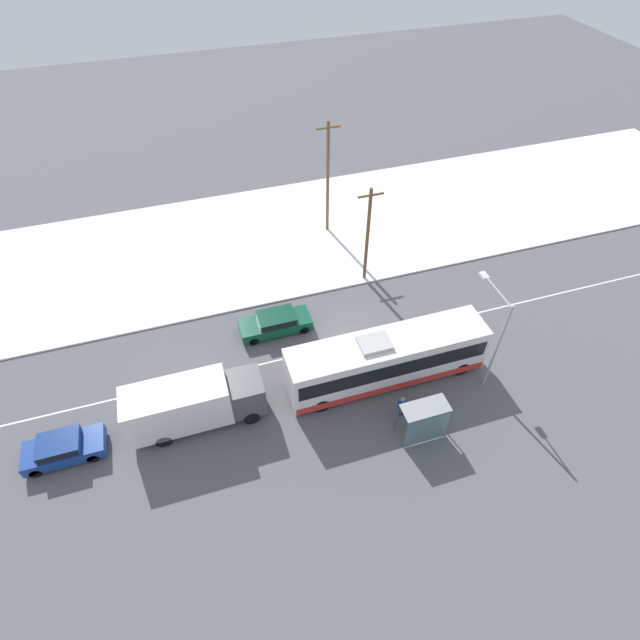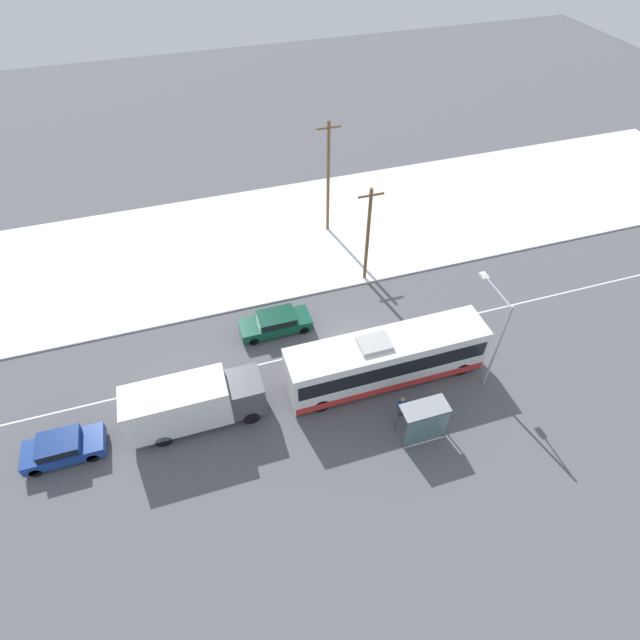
{
  "view_description": "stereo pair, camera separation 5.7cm",
  "coord_description": "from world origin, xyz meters",
  "px_view_note": "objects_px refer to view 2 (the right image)",
  "views": [
    {
      "loc": [
        -8.48,
        -20.06,
        24.29
      ],
      "look_at": [
        -1.78,
        1.3,
        1.4
      ],
      "focal_mm": 28.0,
      "sensor_mm": 36.0,
      "label": 1
    },
    {
      "loc": [
        -8.43,
        -20.08,
        24.29
      ],
      "look_at": [
        -1.78,
        1.3,
        1.4
      ],
      "focal_mm": 28.0,
      "sensor_mm": 36.0,
      "label": 2
    }
  ],
  "objects_px": {
    "utility_pole_snowlot": "(328,178)",
    "pedestrian_at_stop": "(402,405)",
    "box_truck": "(192,403)",
    "sedan_car": "(276,322)",
    "bus_shelter": "(426,420)",
    "streetlamp": "(495,327)",
    "parked_car_near_truck": "(62,447)",
    "city_bus": "(386,359)",
    "utility_pole_roadside": "(368,235)"
  },
  "relations": [
    {
      "from": "utility_pole_snowlot",
      "to": "pedestrian_at_stop",
      "type": "bearing_deg",
      "value": -94.96
    },
    {
      "from": "box_truck",
      "to": "sedan_car",
      "type": "xyz_separation_m",
      "value": [
        5.98,
        5.53,
        -0.96
      ]
    },
    {
      "from": "sedan_car",
      "to": "utility_pole_snowlot",
      "type": "distance_m",
      "value": 12.59
    },
    {
      "from": "bus_shelter",
      "to": "streetlamp",
      "type": "distance_m",
      "value": 6.47
    },
    {
      "from": "parked_car_near_truck",
      "to": "streetlamp",
      "type": "relative_size",
      "value": 0.63
    },
    {
      "from": "pedestrian_at_stop",
      "to": "streetlamp",
      "type": "xyz_separation_m",
      "value": [
        5.76,
        1.28,
        3.22
      ]
    },
    {
      "from": "city_bus",
      "to": "utility_pole_roadside",
      "type": "distance_m",
      "value": 9.51
    },
    {
      "from": "pedestrian_at_stop",
      "to": "utility_pole_roadside",
      "type": "height_order",
      "value": "utility_pole_roadside"
    },
    {
      "from": "box_truck",
      "to": "pedestrian_at_stop",
      "type": "height_order",
      "value": "box_truck"
    },
    {
      "from": "utility_pole_snowlot",
      "to": "city_bus",
      "type": "bearing_deg",
      "value": -95.21
    },
    {
      "from": "sedan_car",
      "to": "parked_car_near_truck",
      "type": "xyz_separation_m",
      "value": [
        -12.97,
        -5.61,
        0.0
      ]
    },
    {
      "from": "box_truck",
      "to": "bus_shelter",
      "type": "height_order",
      "value": "box_truck"
    },
    {
      "from": "box_truck",
      "to": "parked_car_near_truck",
      "type": "height_order",
      "value": "box_truck"
    },
    {
      "from": "box_truck",
      "to": "parked_car_near_truck",
      "type": "relative_size",
      "value": 1.81
    },
    {
      "from": "city_bus",
      "to": "bus_shelter",
      "type": "xyz_separation_m",
      "value": [
        0.4,
        -4.45,
        -0.06
      ]
    },
    {
      "from": "box_truck",
      "to": "sedan_car",
      "type": "bearing_deg",
      "value": 42.77
    },
    {
      "from": "pedestrian_at_stop",
      "to": "utility_pole_roadside",
      "type": "distance_m",
      "value": 12.4
    },
    {
      "from": "utility_pole_roadside",
      "to": "city_bus",
      "type": "bearing_deg",
      "value": -103.4
    },
    {
      "from": "pedestrian_at_stop",
      "to": "streetlamp",
      "type": "relative_size",
      "value": 0.26
    },
    {
      "from": "pedestrian_at_stop",
      "to": "utility_pole_roadside",
      "type": "xyz_separation_m",
      "value": [
        2.32,
        11.82,
        2.92
      ]
    },
    {
      "from": "streetlamp",
      "to": "utility_pole_snowlot",
      "type": "height_order",
      "value": "utility_pole_snowlot"
    },
    {
      "from": "box_truck",
      "to": "parked_car_near_truck",
      "type": "bearing_deg",
      "value": -179.39
    },
    {
      "from": "pedestrian_at_stop",
      "to": "bus_shelter",
      "type": "bearing_deg",
      "value": -70.28
    },
    {
      "from": "bus_shelter",
      "to": "utility_pole_roadside",
      "type": "relative_size",
      "value": 0.34
    },
    {
      "from": "bus_shelter",
      "to": "utility_pole_roadside",
      "type": "xyz_separation_m",
      "value": [
        1.74,
        13.44,
        2.29
      ]
    },
    {
      "from": "streetlamp",
      "to": "utility_pole_snowlot",
      "type": "distance_m",
      "value": 17.7
    },
    {
      "from": "utility_pole_roadside",
      "to": "utility_pole_snowlot",
      "type": "relative_size",
      "value": 0.82
    },
    {
      "from": "box_truck",
      "to": "parked_car_near_truck",
      "type": "distance_m",
      "value": 7.05
    },
    {
      "from": "box_truck",
      "to": "bus_shelter",
      "type": "bearing_deg",
      "value": -21.95
    },
    {
      "from": "parked_car_near_truck",
      "to": "utility_pole_roadside",
      "type": "height_order",
      "value": "utility_pole_roadside"
    },
    {
      "from": "streetlamp",
      "to": "bus_shelter",
      "type": "bearing_deg",
      "value": -150.74
    },
    {
      "from": "city_bus",
      "to": "box_truck",
      "type": "relative_size",
      "value": 1.6
    },
    {
      "from": "utility_pole_roadside",
      "to": "sedan_car",
      "type": "bearing_deg",
      "value": -156.92
    },
    {
      "from": "parked_car_near_truck",
      "to": "pedestrian_at_stop",
      "type": "distance_m",
      "value": 18.37
    },
    {
      "from": "city_bus",
      "to": "pedestrian_at_stop",
      "type": "bearing_deg",
      "value": -93.61
    },
    {
      "from": "box_truck",
      "to": "pedestrian_at_stop",
      "type": "bearing_deg",
      "value": -15.55
    },
    {
      "from": "city_bus",
      "to": "utility_pole_snowlot",
      "type": "relative_size",
      "value": 1.3
    },
    {
      "from": "box_truck",
      "to": "bus_shelter",
      "type": "relative_size",
      "value": 2.93
    },
    {
      "from": "bus_shelter",
      "to": "utility_pole_snowlot",
      "type": "bearing_deg",
      "value": 87.09
    },
    {
      "from": "parked_car_near_truck",
      "to": "utility_pole_snowlot",
      "type": "distance_m",
      "value": 25.37
    },
    {
      "from": "parked_car_near_truck",
      "to": "streetlamp",
      "type": "distance_m",
      "value": 24.19
    },
    {
      "from": "box_truck",
      "to": "pedestrian_at_stop",
      "type": "xyz_separation_m",
      "value": [
        11.14,
        -3.1,
        -0.7
      ]
    },
    {
      "from": "box_truck",
      "to": "utility_pole_snowlot",
      "type": "height_order",
      "value": "utility_pole_snowlot"
    },
    {
      "from": "parked_car_near_truck",
      "to": "bus_shelter",
      "type": "distance_m",
      "value": 19.29
    },
    {
      "from": "box_truck",
      "to": "pedestrian_at_stop",
      "type": "relative_size",
      "value": 4.45
    },
    {
      "from": "sedan_car",
      "to": "utility_pole_snowlot",
      "type": "height_order",
      "value": "utility_pole_snowlot"
    },
    {
      "from": "city_bus",
      "to": "sedan_car",
      "type": "relative_size",
      "value": 2.55
    },
    {
      "from": "city_bus",
      "to": "utility_pole_roadside",
      "type": "relative_size",
      "value": 1.58
    },
    {
      "from": "sedan_car",
      "to": "utility_pole_snowlot",
      "type": "xyz_separation_m",
      "value": [
        6.76,
        9.84,
        4.02
      ]
    },
    {
      "from": "city_bus",
      "to": "utility_pole_snowlot",
      "type": "height_order",
      "value": "utility_pole_snowlot"
    }
  ]
}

